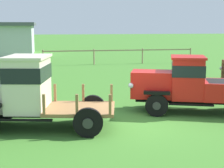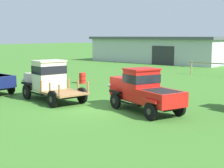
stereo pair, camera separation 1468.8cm
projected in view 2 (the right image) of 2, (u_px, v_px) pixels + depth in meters
The scene contains 5 objects.
ground_plane at pixel (93, 109), 17.62m from camera, with size 240.00×240.00×0.00m, color #3D7528.
farm_shed at pixel (162, 49), 48.85m from camera, with size 19.18×9.58×3.58m.
vintage_truck_second_in_line at pixel (48, 79), 19.91m from camera, with size 5.07×2.84×2.32m.
vintage_truck_midrow_center at pixel (143, 90), 16.85m from camera, with size 4.87×3.07×2.13m.
oil_drum_near_fence at pixel (83, 78), 26.86m from camera, with size 0.55×0.55×0.83m.
Camera 2 is at (11.52, -12.90, 3.71)m, focal length 55.00 mm.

